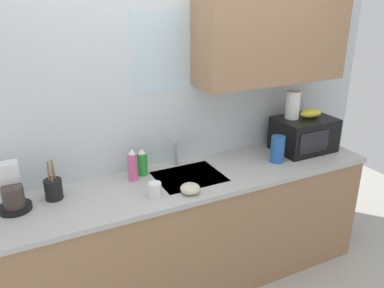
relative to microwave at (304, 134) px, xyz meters
The scene contains 13 objects.
kitchen_wall_assembly 0.98m from the microwave, 163.80° to the left, with size 3.51×0.42×2.50m.
counter_unit 1.19m from the microwave, behind, with size 2.74×0.63×0.90m.
sink_faucet 1.07m from the microwave, 169.66° to the left, with size 0.03×0.03×0.19m, color #B2B5BA.
microwave is the anchor object (origin of this frame).
banana_bunch 0.18m from the microwave, ahead, with size 0.20×0.11×0.07m, color gold.
paper_towel_roll 0.27m from the microwave, 152.62° to the left, with size 0.11×0.11×0.22m, color white.
coffee_maker 2.18m from the microwave, behind, with size 0.19×0.21×0.28m.
dish_soap_bottle_green 1.34m from the microwave, behind, with size 0.07×0.07×0.20m.
dish_soap_bottle_pink 1.42m from the microwave, behind, with size 0.07×0.07×0.23m.
cereal_canister 0.36m from the microwave, 163.83° to the right, with size 0.10×0.10×0.20m, color #2659A5.
mug_white 1.39m from the microwave, behind, with size 0.08×0.08×0.10m, color white.
utensil_crock 1.95m from the microwave, behind, with size 0.11×0.11×0.27m.
small_bowl 1.18m from the microwave, 167.81° to the right, with size 0.13×0.13×0.07m, color beige.
Camera 1 is at (-1.11, -2.22, 2.13)m, focal length 36.86 mm.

